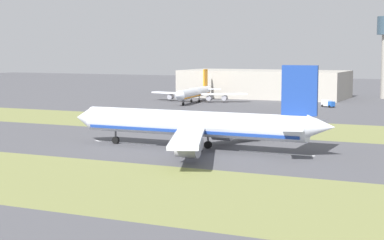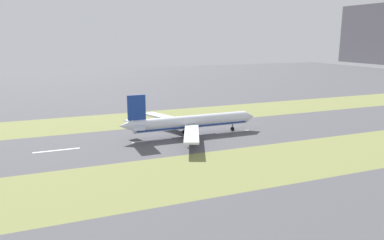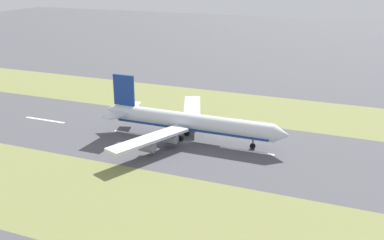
{
  "view_description": "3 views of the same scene",
  "coord_description": "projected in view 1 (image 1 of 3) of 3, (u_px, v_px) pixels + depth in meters",
  "views": [
    {
      "loc": [
        -139.31,
        -62.36,
        23.42
      ],
      "look_at": [
        -2.6,
        1.4,
        7.0
      ],
      "focal_mm": 60.0,
      "sensor_mm": 36.0,
      "label": 1
    },
    {
      "loc": [
        154.31,
        -62.31,
        44.61
      ],
      "look_at": [
        -2.6,
        1.4,
        7.0
      ],
      "focal_mm": 35.0,
      "sensor_mm": 36.0,
      "label": 2
    },
    {
      "loc": [
        129.36,
        55.62,
        56.12
      ],
      "look_at": [
        -2.6,
        1.4,
        7.0
      ],
      "focal_mm": 42.0,
      "sensor_mm": 36.0,
      "label": 3
    }
  ],
  "objects": [
    {
      "name": "service_truck",
      "position": [
        328.0,
        103.0,
        265.01
      ],
      "size": [
        5.09,
        6.24,
        3.1
      ],
      "color": "#1E51B2",
      "rests_on": "ground"
    },
    {
      "name": "terminal_building",
      "position": [
        264.0,
        84.0,
        320.39
      ],
      "size": [
        36.0,
        80.87,
        13.46
      ],
      "primitive_type": "cube",
      "color": "#A39E93",
      "rests_on": "ground"
    },
    {
      "name": "airplane_main_jet",
      "position": [
        199.0,
        124.0,
        151.04
      ],
      "size": [
        64.14,
        67.02,
        20.2
      ],
      "color": "silver",
      "rests_on": "ground"
    },
    {
      "name": "ground_plane",
      "position": [
        202.0,
        148.0,
        154.25
      ],
      "size": [
        800.0,
        800.0,
        0.0
      ],
      "primitive_type": "plane",
      "color": "#4C4C51"
    },
    {
      "name": "centreline_dash_far",
      "position": [
        125.0,
        143.0,
        163.24
      ],
      "size": [
        1.2,
        18.0,
        0.01
      ],
      "primitive_type": "cube",
      "color": "silver",
      "rests_on": "ground"
    },
    {
      "name": "centreline_dash_mid",
      "position": [
        276.0,
        153.0,
        146.44
      ],
      "size": [
        1.2,
        18.0,
        0.01
      ],
      "primitive_type": "cube",
      "color": "silver",
      "rests_on": "ground"
    },
    {
      "name": "airplane_parked_apron",
      "position": [
        195.0,
        93.0,
        288.93
      ],
      "size": [
        48.28,
        45.72,
        14.53
      ],
      "color": "silver",
      "rests_on": "ground"
    },
    {
      "name": "grass_median_west",
      "position": [
        98.0,
        183.0,
        113.71
      ],
      "size": [
        40.0,
        600.0,
        0.01
      ],
      "primitive_type": "cube",
      "color": "olive",
      "rests_on": "ground"
    },
    {
      "name": "grass_median_east",
      "position": [
        262.0,
        128.0,
        194.8
      ],
      "size": [
        40.0,
        600.0,
        0.01
      ],
      "primitive_type": "cube",
      "color": "olive",
      "rests_on": "ground"
    }
  ]
}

